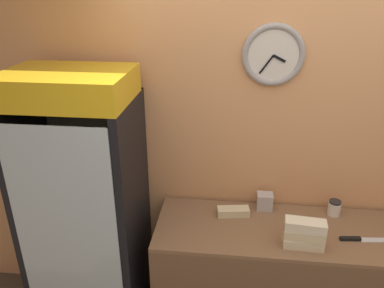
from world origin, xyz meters
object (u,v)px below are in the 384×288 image
Objects in this scene: beverage_cooler at (87,196)px; sandwich_stack_middle at (304,234)px; condiment_jar at (334,208)px; sandwich_flat_left at (233,212)px; napkin_dispenser at (265,201)px; sandwich_stack_top at (306,225)px; chefs_knife at (361,239)px; sandwich_stack_bottom at (303,242)px.

beverage_cooler reaches higher than sandwich_stack_middle.
beverage_cooler is at bearing -174.08° from condiment_jar.
sandwich_flat_left is 0.25m from napkin_dispenser.
sandwich_stack_top is 0.53m from sandwich_flat_left.
sandwich_stack_middle is 0.06m from sandwich_stack_top.
napkin_dispenser is at bearing 117.84° from sandwich_stack_middle.
sandwich_stack_middle reaches higher than napkin_dispenser.
sandwich_stack_top is at bearing -7.97° from beverage_cooler.
sandwich_stack_middle is (1.43, -0.20, -0.05)m from beverage_cooler.
beverage_cooler reaches higher than chefs_knife.
beverage_cooler is 8.38× the size of sandwich_flat_left.
sandwich_stack_bottom is at bearing 0.00° from sandwich_stack_middle.
sandwich_flat_left is at bearing 166.92° from chefs_knife.
napkin_dispenser is (-0.48, 0.02, 0.01)m from condiment_jar.
sandwich_stack_top is at bearing -34.11° from sandwich_flat_left.
condiment_jar is (1.70, 0.18, -0.09)m from beverage_cooler.
napkin_dispenser reaches higher than sandwich_flat_left.
condiment_jar is at bearing 7.08° from sandwich_flat_left.
sandwich_stack_top is at bearing 0.00° from sandwich_stack_middle.
beverage_cooler is 1.45m from sandwich_stack_middle.
sandwich_stack_middle reaches higher than sandwich_stack_bottom.
sandwich_flat_left is (-0.43, 0.29, -0.00)m from sandwich_stack_bottom.
napkin_dispenser reaches higher than condiment_jar.
sandwich_stack_middle is at bearing -34.11° from sandwich_flat_left.
sandwich_stack_bottom is at bearing -7.97° from beverage_cooler.
sandwich_flat_left is at bearing 5.12° from beverage_cooler.
sandwich_flat_left is at bearing 145.89° from sandwich_stack_top.
sandwich_stack_top reaches higher than condiment_jar.
sandwich_stack_top is at bearing -125.33° from condiment_jar.
sandwich_flat_left is 1.92× the size of napkin_dispenser.
beverage_cooler is 5.10× the size of chefs_knife.
chefs_knife is (0.38, 0.10, -0.02)m from sandwich_stack_bottom.
sandwich_stack_top reaches higher than sandwich_stack_bottom.
condiment_jar is (0.27, 0.38, -0.10)m from sandwich_stack_top.
chefs_knife is (0.81, -0.19, -0.02)m from sandwich_flat_left.
sandwich_stack_middle reaches higher than sandwich_flat_left.
napkin_dispenser is at bearing 177.80° from condiment_jar.
condiment_jar is (0.27, 0.38, 0.02)m from sandwich_stack_bottom.
sandwich_stack_middle is at bearing 0.00° from sandwich_stack_top.
chefs_knife is 0.30m from condiment_jar.
sandwich_stack_top is 2.30× the size of condiment_jar.
sandwich_stack_middle is at bearing -7.97° from beverage_cooler.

